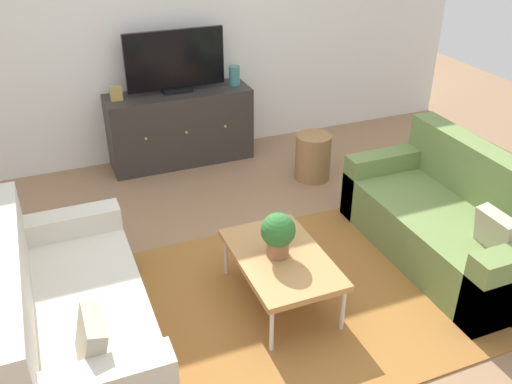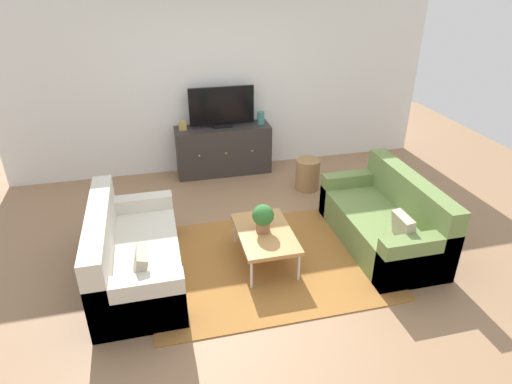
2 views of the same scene
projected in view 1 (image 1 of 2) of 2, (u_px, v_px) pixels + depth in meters
ground_plane at (276, 289)px, 3.99m from camera, size 10.00×10.00×0.00m
wall_back at (171, 21)px, 5.38m from camera, size 6.40×0.12×2.70m
area_rug at (285, 301)px, 3.87m from camera, size 2.50×1.90×0.01m
couch_left_side at (62, 322)px, 3.30m from camera, size 0.83×1.68×0.82m
couch_right_side at (455, 223)px, 4.24m from camera, size 0.83×1.68×0.82m
coffee_table at (281, 259)px, 3.72m from camera, size 0.57×0.91×0.38m
potted_plant at (278, 233)px, 3.63m from camera, size 0.23×0.23×0.31m
tv_console at (180, 127)px, 5.62m from camera, size 1.42×0.47×0.74m
flat_screen_tv at (175, 62)px, 5.31m from camera, size 0.96×0.16×0.60m
glass_vase at (234, 76)px, 5.59m from camera, size 0.11×0.11×0.19m
mantel_clock at (116, 93)px, 5.22m from camera, size 0.11×0.07×0.13m
wicker_basket at (313, 157)px, 5.36m from camera, size 0.34×0.34×0.45m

